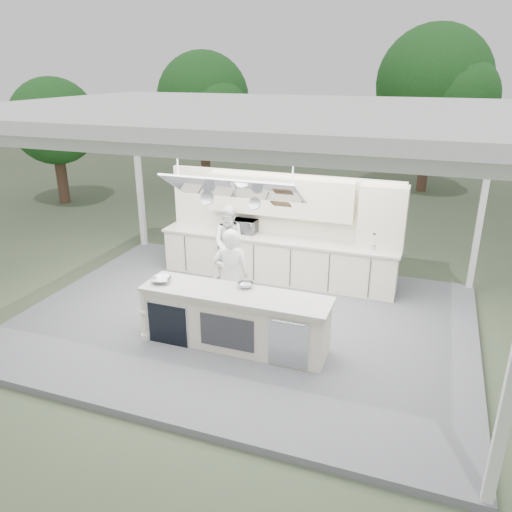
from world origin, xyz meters
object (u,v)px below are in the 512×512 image
at_px(demo_island, 234,319).
at_px(back_counter, 277,259).
at_px(head_chef, 231,277).
at_px(sous_chef, 231,244).

height_order(demo_island, back_counter, same).
relative_size(back_counter, head_chef, 2.90).
distance_m(back_counter, head_chef, 2.12).
bearing_deg(demo_island, back_counter, 93.63).
xyz_separation_m(demo_island, head_chef, (-0.35, 0.73, 0.40)).
bearing_deg(back_counter, head_chef, -94.69).
xyz_separation_m(demo_island, sous_chef, (-1.07, 2.44, 0.35)).
height_order(demo_island, sous_chef, sous_chef).
distance_m(demo_island, head_chef, 0.90).
relative_size(head_chef, sous_chef, 1.06).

